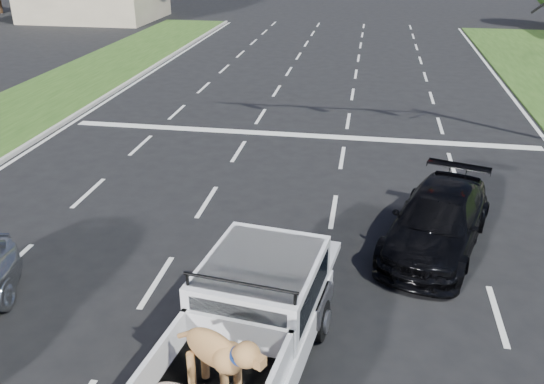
{
  "coord_description": "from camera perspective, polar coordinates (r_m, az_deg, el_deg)",
  "views": [
    {
      "loc": [
        2.44,
        -9.82,
        6.93
      ],
      "look_at": [
        0.42,
        2.0,
        1.38
      ],
      "focal_mm": 38.0,
      "sensor_mm": 36.0,
      "label": 1
    }
  ],
  "objects": [
    {
      "name": "pickup_truck",
      "position": [
        9.41,
        -3.18,
        -14.51
      ],
      "size": [
        2.67,
        5.7,
        2.06
      ],
      "rotation": [
        0.0,
        0.0,
        -0.13
      ],
      "color": "black",
      "rests_on": "ground"
    },
    {
      "name": "curb_left",
      "position": [
        20.72,
        -24.76,
        3.14
      ],
      "size": [
        0.15,
        60.0,
        0.14
      ],
      "primitive_type": "cube",
      "color": "#9E9A91",
      "rests_on": "ground"
    },
    {
      "name": "road_markings",
      "position": [
        17.95,
        1.12,
        2.14
      ],
      "size": [
        17.75,
        60.0,
        0.01
      ],
      "color": "silver",
      "rests_on": "ground"
    },
    {
      "name": "ground",
      "position": [
        12.27,
        -3.58,
        -9.62
      ],
      "size": [
        160.0,
        160.0,
        0.0
      ],
      "primitive_type": "plane",
      "color": "black",
      "rests_on": "ground"
    },
    {
      "name": "black_coupe",
      "position": [
        13.96,
        16.08,
        -2.79
      ],
      "size": [
        3.24,
        5.08,
        1.37
      ],
      "primitive_type": "imported",
      "rotation": [
        0.0,
        0.0,
        -0.3
      ],
      "color": "black",
      "rests_on": "ground"
    },
    {
      "name": "traffic_signal",
      "position": [
        20.98,
        23.8,
        16.82
      ],
      "size": [
        9.11,
        0.31,
        7.0
      ],
      "color": "black",
      "rests_on": "ground"
    }
  ]
}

